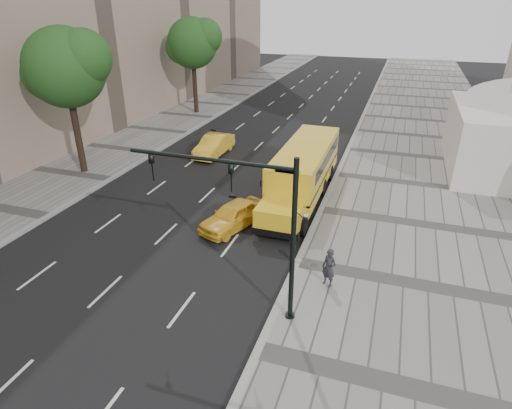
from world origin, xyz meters
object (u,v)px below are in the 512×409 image
(tree_b, at_px, (66,67))
(taxi_far, at_px, (214,145))
(school_bus, at_px, (304,167))
(tree_c, at_px, (193,43))
(pedestrian, at_px, (329,268))
(traffic_signal, at_px, (254,217))
(taxi_near, at_px, (233,215))

(tree_b, bearing_deg, taxi_far, 42.42)
(school_bus, distance_m, taxi_far, 9.50)
(tree_b, relative_size, tree_c, 1.02)
(tree_b, distance_m, taxi_far, 11.18)
(pedestrian, bearing_deg, traffic_signal, -110.72)
(taxi_near, relative_size, taxi_far, 0.89)
(taxi_near, xyz_separation_m, traffic_signal, (3.19, -5.97, 3.40))
(taxi_near, bearing_deg, school_bus, 85.82)
(school_bus, xyz_separation_m, taxi_far, (-8.06, 4.93, -1.01))
(school_bus, height_order, traffic_signal, traffic_signal)
(taxi_near, bearing_deg, tree_c, 141.40)
(taxi_far, height_order, traffic_signal, traffic_signal)
(tree_b, xyz_separation_m, taxi_far, (6.85, 6.26, -6.24))
(pedestrian, bearing_deg, tree_b, -178.29)
(tree_c, distance_m, pedestrian, 31.39)
(school_bus, relative_size, traffic_signal, 1.81)
(tree_b, height_order, taxi_far, tree_b)
(taxi_near, bearing_deg, tree_b, -176.14)
(school_bus, bearing_deg, taxi_near, -115.52)
(tree_b, height_order, school_bus, tree_b)
(tree_c, bearing_deg, tree_b, -89.99)
(school_bus, relative_size, taxi_far, 2.54)
(taxi_near, bearing_deg, taxi_far, 139.99)
(pedestrian, distance_m, traffic_signal, 4.59)
(tree_b, bearing_deg, traffic_signal, -32.35)
(school_bus, xyz_separation_m, taxi_near, (-2.50, -5.24, -1.07))
(taxi_far, bearing_deg, tree_b, -136.32)
(taxi_near, bearing_deg, pedestrian, -11.34)
(taxi_far, bearing_deg, pedestrian, -49.73)
(pedestrian, height_order, traffic_signal, traffic_signal)
(school_bus, bearing_deg, tree_c, 132.61)
(taxi_near, height_order, traffic_signal, traffic_signal)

